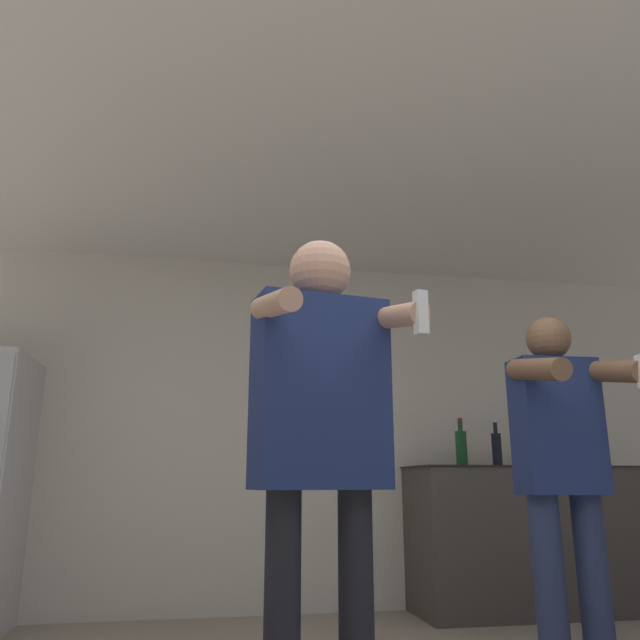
% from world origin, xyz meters
% --- Properties ---
extents(wall_back, '(7.00, 0.06, 2.55)m').
position_xyz_m(wall_back, '(0.00, 3.14, 1.27)').
color(wall_back, beige).
rests_on(wall_back, ground_plane).
extents(ceiling_slab, '(7.00, 3.63, 0.05)m').
position_xyz_m(ceiling_slab, '(0.00, 1.55, 2.57)').
color(ceiling_slab, silver).
rests_on(ceiling_slab, wall_back).
extents(counter, '(1.66, 0.64, 1.00)m').
position_xyz_m(counter, '(1.65, 2.81, 0.50)').
color(counter, '#47423D').
rests_on(counter, ground_plane).
extents(bottle_tall_gin, '(0.07, 0.07, 0.33)m').
position_xyz_m(bottle_tall_gin, '(1.43, 2.73, 1.13)').
color(bottle_tall_gin, black).
rests_on(bottle_tall_gin, counter).
extents(bottle_red_label, '(0.09, 0.09, 0.34)m').
position_xyz_m(bottle_red_label, '(2.14, 2.73, 1.14)').
color(bottle_red_label, maroon).
rests_on(bottle_red_label, counter).
extents(bottle_brown_liquor, '(0.08, 0.08, 0.34)m').
position_xyz_m(bottle_brown_liquor, '(1.16, 2.73, 1.14)').
color(bottle_brown_liquor, '#194723').
rests_on(bottle_brown_liquor, counter).
extents(person_woman_foreground, '(0.55, 0.51, 1.73)m').
position_xyz_m(person_woman_foreground, '(-0.27, 0.54, 1.06)').
color(person_woman_foreground, black).
rests_on(person_woman_foreground, ground_plane).
extents(person_man_side, '(0.47, 0.54, 1.66)m').
position_xyz_m(person_man_side, '(0.96, 1.13, 0.97)').
color(person_man_side, navy).
rests_on(person_man_side, ground_plane).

